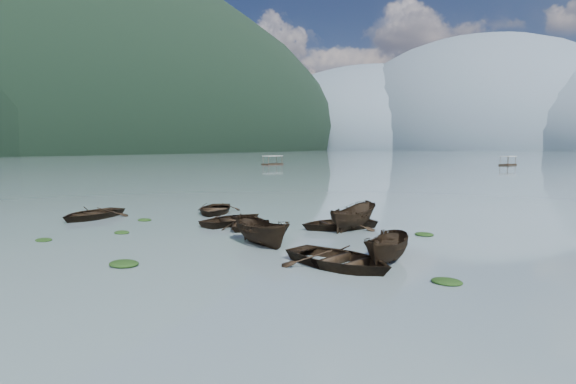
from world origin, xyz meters
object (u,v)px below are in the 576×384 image
at_px(rowboat_3, 250,227).
at_px(pontoon_left, 273,165).
at_px(rowboat_0, 92,218).
at_px(pontoon_centre, 508,165).

distance_m(rowboat_3, pontoon_left, 99.85).
height_order(rowboat_0, pontoon_left, pontoon_left).
height_order(rowboat_3, pontoon_centre, pontoon_centre).
xyz_separation_m(pontoon_left, pontoon_centre, (59.63, 26.25, 0.00)).
bearing_deg(rowboat_0, pontoon_centre, 72.72).
distance_m(rowboat_3, pontoon_centre, 114.64).
distance_m(rowboat_0, rowboat_3, 11.96).
xyz_separation_m(rowboat_0, pontoon_left, (-35.88, 90.03, 0.00)).
bearing_deg(rowboat_3, pontoon_left, -82.50).
height_order(rowboat_0, rowboat_3, rowboat_0).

